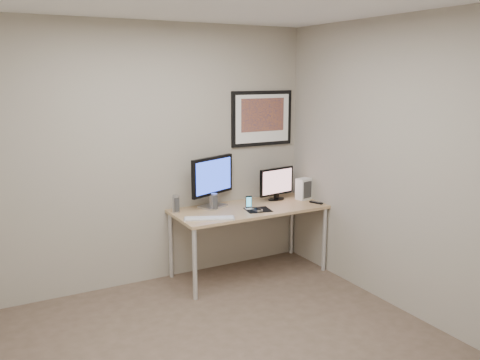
{
  "coord_description": "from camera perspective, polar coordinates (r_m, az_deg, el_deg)",
  "views": [
    {
      "loc": [
        -1.54,
        -3.1,
        2.1
      ],
      "look_at": [
        0.76,
        1.1,
        1.1
      ],
      "focal_mm": 38.0,
      "sensor_mm": 36.0,
      "label": 1
    }
  ],
  "objects": [
    {
      "name": "keyboard",
      "position": [
        4.9,
        -3.47,
        -4.31
      ],
      "size": [
        0.5,
        0.32,
        0.02
      ],
      "primitive_type": "cube",
      "rotation": [
        0.0,
        0.0,
        -0.42
      ],
      "color": "silver",
      "rests_on": "desk"
    },
    {
      "name": "monitor_large",
      "position": [
        5.27,
        -3.11,
        0.06
      ],
      "size": [
        0.56,
        0.28,
        0.53
      ],
      "rotation": [
        0.0,
        0.0,
        0.39
      ],
      "color": "#B6B5BB",
      "rests_on": "desk"
    },
    {
      "name": "floor",
      "position": [
        4.05,
        -2.03,
        -19.37
      ],
      "size": [
        3.6,
        3.6,
        0.0
      ],
      "primitive_type": "plane",
      "color": "#4C3D2F",
      "rests_on": "ground"
    },
    {
      "name": "mousepad",
      "position": [
        5.22,
        2.04,
        -3.37
      ],
      "size": [
        0.29,
        0.27,
        0.0
      ],
      "primitive_type": "cube",
      "rotation": [
        0.0,
        0.0,
        -0.2
      ],
      "color": "black",
      "rests_on": "desk"
    },
    {
      "name": "speaker_left",
      "position": [
        5.15,
        -7.23,
        -2.7
      ],
      "size": [
        0.07,
        0.07,
        0.17
      ],
      "primitive_type": "cylinder",
      "rotation": [
        0.0,
        0.0,
        -0.04
      ],
      "color": "#B6B5BB",
      "rests_on": "desk"
    },
    {
      "name": "framed_art",
      "position": [
        5.61,
        2.48,
        6.94
      ],
      "size": [
        0.75,
        0.04,
        0.6
      ],
      "color": "black",
      "rests_on": "room"
    },
    {
      "name": "monitor_tv",
      "position": [
        5.6,
        4.13,
        -0.33
      ],
      "size": [
        0.46,
        0.14,
        0.36
      ],
      "rotation": [
        0.0,
        0.0,
        0.16
      ],
      "color": "black",
      "rests_on": "desk"
    },
    {
      "name": "phone_dock",
      "position": [
        5.23,
        0.99,
        -2.54
      ],
      "size": [
        0.08,
        0.08,
        0.14
      ],
      "primitive_type": "cube",
      "rotation": [
        0.0,
        0.0,
        -0.22
      ],
      "color": "black",
      "rests_on": "desk"
    },
    {
      "name": "mouse",
      "position": [
        5.17,
        1.98,
        -3.28
      ],
      "size": [
        0.06,
        0.11,
        0.04
      ],
      "primitive_type": "ellipsoid",
      "rotation": [
        0.0,
        0.0,
        0.02
      ],
      "color": "black",
      "rests_on": "mousepad"
    },
    {
      "name": "speaker_right",
      "position": [
        5.22,
        -2.91,
        -2.43
      ],
      "size": [
        0.08,
        0.08,
        0.17
      ],
      "primitive_type": "cylinder",
      "rotation": [
        0.0,
        0.0,
        -0.19
      ],
      "color": "#B6B5BB",
      "rests_on": "desk"
    },
    {
      "name": "fan_unit",
      "position": [
        5.68,
        7.15,
        -0.99
      ],
      "size": [
        0.17,
        0.14,
        0.24
      ],
      "primitive_type": "cube",
      "rotation": [
        0.0,
        0.0,
        0.2
      ],
      "color": "silver",
      "rests_on": "desk"
    },
    {
      "name": "room",
      "position": [
        3.9,
        -5.19,
        5.07
      ],
      "size": [
        3.6,
        3.6,
        3.6
      ],
      "color": "white",
      "rests_on": "ground"
    },
    {
      "name": "remote",
      "position": [
        5.54,
        8.55,
        -2.5
      ],
      "size": [
        0.09,
        0.15,
        0.02
      ],
      "primitive_type": "cube",
      "rotation": [
        0.0,
        0.0,
        0.38
      ],
      "color": "black",
      "rests_on": "desk"
    },
    {
      "name": "desk",
      "position": [
        5.33,
        1.01,
        -3.8
      ],
      "size": [
        1.6,
        0.7,
        0.73
      ],
      "color": "#A3774E",
      "rests_on": "floor"
    }
  ]
}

